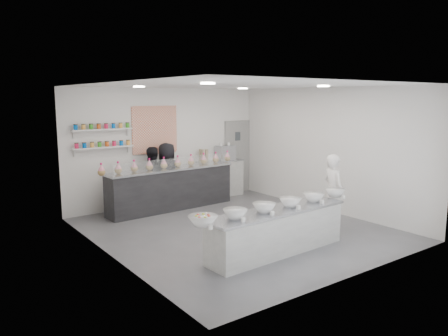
# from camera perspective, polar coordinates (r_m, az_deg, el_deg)

# --- Properties ---
(floor) EXTENTS (6.00, 6.00, 0.00)m
(floor) POSITION_cam_1_polar(r_m,az_deg,el_deg) (9.31, 1.71, -8.03)
(floor) COLOR #515156
(floor) RESTS_ON ground
(ceiling) EXTENTS (6.00, 6.00, 0.00)m
(ceiling) POSITION_cam_1_polar(r_m,az_deg,el_deg) (8.90, 1.81, 10.76)
(ceiling) COLOR white
(ceiling) RESTS_ON floor
(back_wall) EXTENTS (5.50, 0.00, 5.50)m
(back_wall) POSITION_cam_1_polar(r_m,az_deg,el_deg) (11.48, -7.47, 2.82)
(back_wall) COLOR white
(back_wall) RESTS_ON floor
(left_wall) EXTENTS (0.00, 6.00, 6.00)m
(left_wall) POSITION_cam_1_polar(r_m,az_deg,el_deg) (7.63, -14.78, -0.57)
(left_wall) COLOR white
(left_wall) RESTS_ON floor
(right_wall) EXTENTS (0.00, 6.00, 6.00)m
(right_wall) POSITION_cam_1_polar(r_m,az_deg,el_deg) (10.88, 13.29, 2.31)
(right_wall) COLOR white
(right_wall) RESTS_ON floor
(back_door) EXTENTS (0.88, 0.04, 2.10)m
(back_door) POSITION_cam_1_polar(r_m,az_deg,el_deg) (12.77, 1.73, 1.49)
(back_door) COLOR gray
(back_door) RESTS_ON floor
(pattern_panel) EXTENTS (1.25, 0.03, 1.20)m
(pattern_panel) POSITION_cam_1_polar(r_m,az_deg,el_deg) (11.26, -9.03, 4.96)
(pattern_panel) COLOR #DC4D21
(pattern_panel) RESTS_ON back_wall
(jar_shelf_lower) EXTENTS (1.45, 0.22, 0.04)m
(jar_shelf_lower) POSITION_cam_1_polar(r_m,az_deg,el_deg) (10.66, -15.51, 2.62)
(jar_shelf_lower) COLOR silver
(jar_shelf_lower) RESTS_ON back_wall
(jar_shelf_upper) EXTENTS (1.45, 0.22, 0.04)m
(jar_shelf_upper) POSITION_cam_1_polar(r_m,az_deg,el_deg) (10.62, -15.61, 4.88)
(jar_shelf_upper) COLOR silver
(jar_shelf_upper) RESTS_ON back_wall
(preserve_jars) EXTENTS (1.45, 0.10, 0.56)m
(preserve_jars) POSITION_cam_1_polar(r_m,az_deg,el_deg) (10.61, -15.54, 4.12)
(preserve_jars) COLOR #F82155
(preserve_jars) RESTS_ON jar_shelf_lower
(downlight_0) EXTENTS (0.24, 0.24, 0.02)m
(downlight_0) POSITION_cam_1_polar(r_m,az_deg,el_deg) (7.27, -2.14, 10.97)
(downlight_0) COLOR white
(downlight_0) RESTS_ON ceiling
(downlight_1) EXTENTS (0.24, 0.24, 0.02)m
(downlight_1) POSITION_cam_1_polar(r_m,az_deg,el_deg) (9.13, 12.84, 10.38)
(downlight_1) COLOR white
(downlight_1) RESTS_ON ceiling
(downlight_2) EXTENTS (0.24, 0.24, 0.02)m
(downlight_2) POSITION_cam_1_polar(r_m,az_deg,el_deg) (9.53, -11.05, 10.37)
(downlight_2) COLOR white
(downlight_2) RESTS_ON ceiling
(downlight_3) EXTENTS (0.24, 0.24, 0.02)m
(downlight_3) POSITION_cam_1_polar(r_m,az_deg,el_deg) (11.02, 2.45, 10.34)
(downlight_3) COLOR white
(downlight_3) RESTS_ON ceiling
(prep_counter) EXTENTS (2.95, 0.79, 0.80)m
(prep_counter) POSITION_cam_1_polar(r_m,az_deg,el_deg) (7.92, 6.93, -8.19)
(prep_counter) COLOR #ABACA7
(prep_counter) RESTS_ON floor
(back_bar) EXTENTS (3.39, 0.79, 1.04)m
(back_bar) POSITION_cam_1_polar(r_m,az_deg,el_deg) (10.93, -6.89, -2.68)
(back_bar) COLOR black
(back_bar) RESTS_ON floor
(sneeze_guard) EXTENTS (3.32, 0.18, 0.28)m
(sneeze_guard) POSITION_cam_1_polar(r_m,az_deg,el_deg) (10.57, -6.11, 0.59)
(sneeze_guard) COLOR white
(sneeze_guard) RESTS_ON back_bar
(espresso_ledge) EXTENTS (1.37, 0.44, 1.02)m
(espresso_ledge) POSITION_cam_1_polar(r_m,az_deg,el_deg) (12.26, -0.51, -1.39)
(espresso_ledge) COLOR #ABACA7
(espresso_ledge) RESTS_ON floor
(espresso_machine) EXTENTS (0.52, 0.36, 0.39)m
(espresso_machine) POSITION_cam_1_polar(r_m,az_deg,el_deg) (12.25, 0.14, 1.95)
(espresso_machine) COLOR #93969E
(espresso_machine) RESTS_ON espresso_ledge
(cup_stacks) EXTENTS (0.24, 0.24, 0.36)m
(cup_stacks) POSITION_cam_1_polar(r_m,az_deg,el_deg) (11.84, -2.68, 1.61)
(cup_stacks) COLOR tan
(cup_stacks) RESTS_ON espresso_ledge
(prep_bowls) EXTENTS (3.67, 0.66, 0.16)m
(prep_bowls) POSITION_cam_1_polar(r_m,az_deg,el_deg) (7.79, 7.00, -4.82)
(prep_bowls) COLOR white
(prep_bowls) RESTS_ON prep_counter
(label_cards) EXTENTS (3.31, 0.04, 0.07)m
(label_cards) POSITION_cam_1_polar(r_m,az_deg,el_deg) (7.43, 9.62, -5.94)
(label_cards) COLOR white
(label_cards) RESTS_ON prep_counter
(cookie_bags) EXTENTS (3.77, 0.36, 0.29)m
(cookie_bags) POSITION_cam_1_polar(r_m,az_deg,el_deg) (10.81, -6.96, 0.77)
(cookie_bags) COLOR pink
(cookie_bags) RESTS_ON back_bar
(woman_prep) EXTENTS (0.51, 0.65, 1.59)m
(woman_prep) POSITION_cam_1_polar(r_m,az_deg,el_deg) (9.50, 14.09, -3.00)
(woman_prep) COLOR white
(woman_prep) RESTS_ON floor
(staff_left) EXTENTS (0.77, 0.60, 1.57)m
(staff_left) POSITION_cam_1_polar(r_m,az_deg,el_deg) (10.93, -9.49, -1.35)
(staff_left) COLOR black
(staff_left) RESTS_ON floor
(staff_right) EXTENTS (0.86, 0.62, 1.64)m
(staff_right) POSITION_cam_1_polar(r_m,az_deg,el_deg) (11.12, -7.45, -0.91)
(staff_right) COLOR black
(staff_right) RESTS_ON floor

